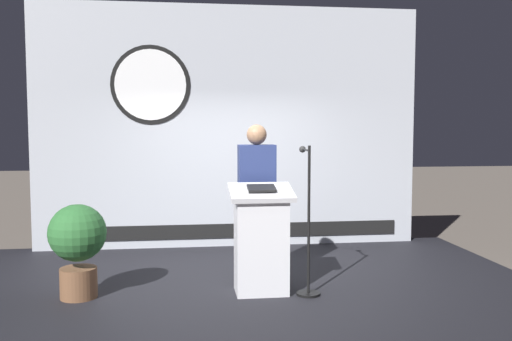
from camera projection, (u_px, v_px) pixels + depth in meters
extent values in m
plane|color=#6B6056|center=(244.00, 308.00, 6.13)|extent=(40.00, 40.00, 0.00)
cube|color=black|center=(244.00, 294.00, 6.12)|extent=(6.40, 4.00, 0.30)
cube|color=#B2B7C1|center=(229.00, 127.00, 7.80)|extent=(5.36, 0.10, 3.36)
cylinder|color=black|center=(151.00, 85.00, 7.56)|extent=(1.08, 0.02, 1.08)
cylinder|color=white|center=(151.00, 85.00, 7.56)|extent=(0.96, 0.02, 0.96)
cube|color=black|center=(230.00, 231.00, 7.86)|extent=(4.83, 0.02, 0.20)
cube|color=silver|center=(261.00, 244.00, 5.65)|extent=(0.52, 0.40, 1.00)
cube|color=silver|center=(261.00, 192.00, 5.61)|extent=(0.64, 0.50, 0.16)
cube|color=black|center=(261.00, 188.00, 5.59)|extent=(0.28, 0.20, 0.07)
cylinder|color=black|center=(257.00, 243.00, 6.14)|extent=(0.26, 0.26, 0.82)
cube|color=navy|center=(257.00, 176.00, 6.08)|extent=(0.40, 0.24, 0.67)
sphere|color=#997051|center=(257.00, 135.00, 6.04)|extent=(0.22, 0.22, 0.22)
cylinder|color=black|center=(308.00, 294.00, 5.60)|extent=(0.24, 0.24, 0.02)
cylinder|color=black|center=(309.00, 221.00, 5.54)|extent=(0.03, 0.03, 1.50)
cylinder|color=black|center=(306.00, 150.00, 5.65)|extent=(0.02, 0.32, 0.02)
sphere|color=#262626|center=(303.00, 149.00, 5.80)|extent=(0.07, 0.07, 0.07)
cylinder|color=brown|center=(79.00, 283.00, 5.50)|extent=(0.36, 0.36, 0.30)
sphere|color=#2D6B33|center=(77.00, 233.00, 5.46)|extent=(0.56, 0.56, 0.56)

